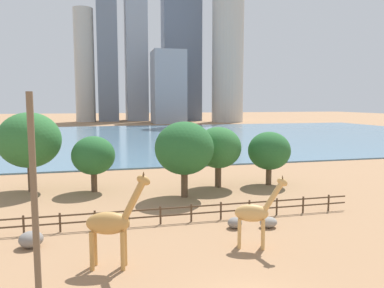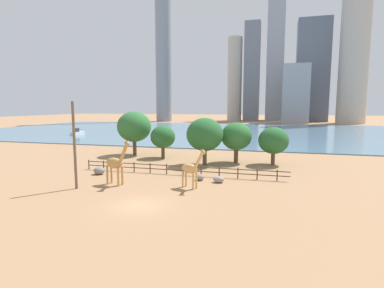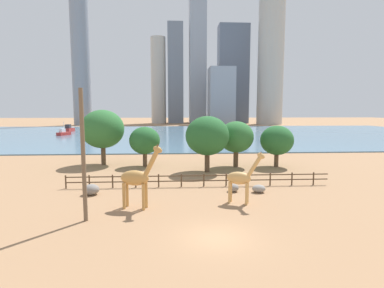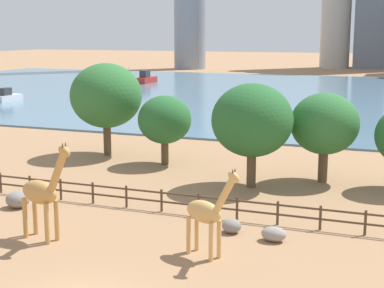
# 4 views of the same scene
# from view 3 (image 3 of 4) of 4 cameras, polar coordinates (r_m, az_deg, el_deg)

# --- Properties ---
(ground_plane) EXTENTS (400.00, 400.00, 0.00)m
(ground_plane) POSITION_cam_3_polar(r_m,az_deg,el_deg) (97.29, -1.92, 2.03)
(ground_plane) COLOR #9E7551
(harbor_water) EXTENTS (180.00, 86.00, 0.20)m
(harbor_water) POSITION_cam_3_polar(r_m,az_deg,el_deg) (94.29, -1.87, 1.95)
(harbor_water) COLOR slate
(harbor_water) RESTS_ON ground
(giraffe_tall) EXTENTS (3.05, 1.69, 4.39)m
(giraffe_tall) POSITION_cam_3_polar(r_m,az_deg,el_deg) (24.62, 9.31, -6.43)
(giraffe_tall) COLOR tan
(giraffe_tall) RESTS_ON ground
(giraffe_companion) EXTENTS (3.47, 1.43, 5.08)m
(giraffe_companion) POSITION_cam_3_polar(r_m,az_deg,el_deg) (23.41, -10.40, -6.36)
(giraffe_companion) COLOR #C18C47
(giraffe_companion) RESTS_ON ground
(utility_pole) EXTENTS (0.28, 0.28, 9.01)m
(utility_pole) POSITION_cam_3_polar(r_m,az_deg,el_deg) (21.34, -20.00, -2.15)
(utility_pole) COLOR brown
(utility_pole) RESTS_ON ground
(boulder_near_fence) EXTENTS (1.23, 0.96, 0.72)m
(boulder_near_fence) POSITION_cam_3_polar(r_m,az_deg,el_deg) (28.52, 12.61, -8.30)
(boulder_near_fence) COLOR gray
(boulder_near_fence) RESTS_ON ground
(boulder_by_pole) EXTENTS (0.99, 0.97, 0.73)m
(boulder_by_pole) POSITION_cam_3_polar(r_m,az_deg,el_deg) (28.40, 7.88, -8.26)
(boulder_by_pole) COLOR gray
(boulder_by_pole) RESTS_ON ground
(boulder_small) EXTENTS (1.40, 1.28, 0.96)m
(boulder_small) POSITION_cam_3_polar(r_m,az_deg,el_deg) (28.56, -18.62, -8.22)
(boulder_small) COLOR gray
(boulder_small) RESTS_ON ground
(enclosure_fence) EXTENTS (26.12, 0.14, 1.30)m
(enclosure_fence) POSITION_cam_3_polar(r_m,az_deg,el_deg) (29.83, 0.91, -6.69)
(enclosure_fence) COLOR #4C3826
(enclosure_fence) RESTS_ON ground
(tree_left_large) EXTENTS (5.30, 5.30, 6.85)m
(tree_left_large) POSITION_cam_3_polar(r_m,az_deg,el_deg) (36.36, 2.93, 1.56)
(tree_left_large) COLOR brown
(tree_left_large) RESTS_ON ground
(tree_center_broad) EXTENTS (5.86, 5.86, 7.61)m
(tree_center_broad) POSITION_cam_3_polar(r_m,az_deg,el_deg) (42.86, -16.67, 2.72)
(tree_center_broad) COLOR brown
(tree_center_broad) RESTS_ON ground
(tree_right_tall) EXTENTS (4.36, 4.36, 5.53)m
(tree_right_tall) POSITION_cam_3_polar(r_m,az_deg,el_deg) (41.28, 15.87, 0.66)
(tree_right_tall) COLOR brown
(tree_right_tall) RESTS_ON ground
(tree_left_small) EXTENTS (4.08, 4.08, 5.35)m
(tree_left_small) POSITION_cam_3_polar(r_m,az_deg,el_deg) (40.49, -9.01, 0.63)
(tree_left_small) COLOR brown
(tree_left_small) RESTS_ON ground
(tree_right_small) EXTENTS (4.61, 4.61, 6.10)m
(tree_right_small) POSITION_cam_3_polar(r_m,az_deg,el_deg) (40.08, 8.41, 1.31)
(tree_right_small) COLOR brown
(tree_right_small) RESTS_ON ground
(boat_sailboat) EXTENTS (2.14, 5.73, 2.51)m
(boat_sailboat) POSITION_cam_3_polar(r_m,az_deg,el_deg) (110.97, -22.41, 2.64)
(boat_sailboat) COLOR #B22D28
(boat_sailboat) RESTS_ON harbor_water
(boat_tug) EXTENTS (3.00, 4.72, 3.99)m
(boat_tug) POSITION_cam_3_polar(r_m,az_deg,el_deg) (95.45, -23.30, 1.95)
(boat_tug) COLOR #B22D28
(boat_tug) RESTS_ON harbor_water
(skyline_tower_needle) EXTENTS (9.45, 13.74, 76.09)m
(skyline_tower_needle) POSITION_cam_3_polar(r_m,az_deg,el_deg) (181.69, 1.06, 16.15)
(skyline_tower_needle) COLOR #939EAD
(skyline_tower_needle) RESTS_ON ground
(skyline_block_central) EXTENTS (13.32, 13.32, 84.15)m
(skyline_block_central) POSITION_cam_3_polar(r_m,az_deg,el_deg) (167.76, 14.86, 18.16)
(skyline_block_central) COLOR #B7B2A8
(skyline_block_central) RESTS_ON ground
(skyline_tower_glass) EXTENTS (8.69, 10.36, 56.18)m
(skyline_tower_glass) POSITION_cam_3_polar(r_m,az_deg,el_deg) (176.83, -3.16, 13.16)
(skyline_tower_glass) COLOR slate
(skyline_tower_glass) RESTS_ON ground
(skyline_block_left) EXTENTS (8.31, 8.31, 47.91)m
(skyline_block_left) POSITION_cam_3_polar(r_m,az_deg,el_deg) (173.75, -6.41, 11.87)
(skyline_block_left) COLOR #B7B2A8
(skyline_block_left) RESTS_ON ground
(skyline_block_right) EXTENTS (12.54, 13.49, 28.63)m
(skyline_block_right) POSITION_cam_3_polar(r_m,az_deg,el_deg) (154.21, 5.57, 8.98)
(skyline_block_right) COLOR #939EAD
(skyline_block_right) RESTS_ON ground
(skyline_tower_short) EXTENTS (8.70, 8.70, 106.06)m
(skyline_tower_short) POSITION_cam_3_polar(r_m,az_deg,el_deg) (166.44, -20.75, 21.94)
(skyline_tower_short) COLOR gray
(skyline_tower_short) RESTS_ON ground
(skyline_block_wide) EXTENTS (17.03, 9.51, 54.98)m
(skyline_block_wide) POSITION_cam_3_polar(r_m,az_deg,el_deg) (176.64, 7.80, 12.92)
(skyline_block_wide) COLOR slate
(skyline_block_wide) RESTS_ON ground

